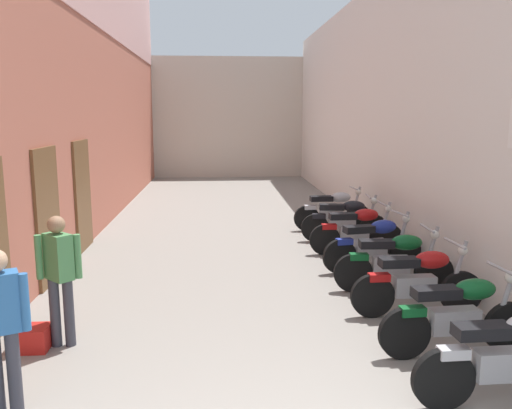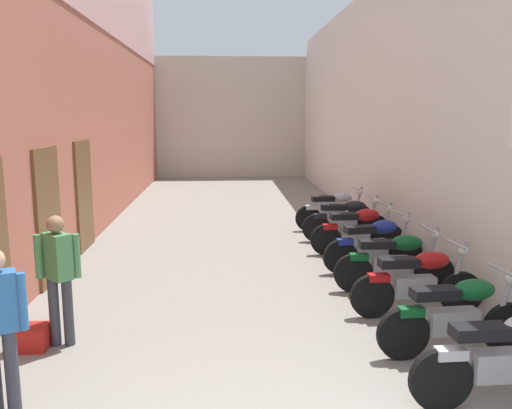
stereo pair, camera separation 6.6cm
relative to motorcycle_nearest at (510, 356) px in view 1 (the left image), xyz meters
name	(u,v)px [view 1 (the left image)]	position (x,y,z in m)	size (l,w,h in m)	color
ground_plane	(240,244)	(-2.25, 6.36, -0.50)	(35.83, 35.83, 0.00)	gray
building_left	(88,47)	(-5.63, 8.32, 3.72)	(0.45, 19.83, 8.38)	#B76651
building_right	(375,108)	(1.14, 8.36, 2.36)	(0.45, 19.83, 5.72)	silver
building_far_end	(228,118)	(-2.25, 19.28, 2.05)	(9.38, 2.00, 5.09)	beige
motorcycle_nearest	(510,356)	(0.00, 0.00, 0.00)	(1.85, 0.58, 1.04)	black
motorcycle_second	(459,314)	(0.00, 1.05, 0.00)	(1.85, 0.58, 1.04)	black
motorcycle_third	(419,280)	(0.00, 2.25, 0.00)	(1.85, 0.58, 1.04)	black
motorcycle_fourth	(395,260)	(0.00, 3.23, 0.00)	(1.85, 0.58, 1.04)	black
motorcycle_fifth	(374,243)	(0.00, 4.32, 0.00)	(1.84, 0.58, 1.04)	black
motorcycle_sixth	(357,229)	(0.00, 5.44, 0.00)	(1.85, 0.58, 1.04)	black
motorcycle_seventh	(345,219)	(0.00, 6.42, 0.00)	(1.85, 0.58, 1.04)	black
motorcycle_eighth	(333,209)	(0.00, 7.59, 0.00)	(1.85, 0.58, 1.04)	black
pedestrian_by_doorway	(1,322)	(-4.61, 0.14, 0.42)	(0.52, 0.32, 1.57)	#383842
pedestrian_mid_alley	(59,271)	(-4.54, 1.63, 0.42)	(0.52, 0.38, 1.57)	#383842
plastic_crate	(30,338)	(-4.90, 1.54, -0.36)	(0.44, 0.32, 0.28)	red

